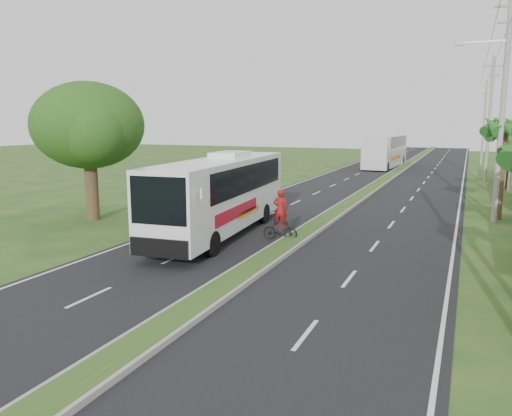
% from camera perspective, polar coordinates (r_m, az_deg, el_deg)
% --- Properties ---
extents(ground, '(180.00, 180.00, 0.00)m').
position_cam_1_polar(ground, '(14.54, -7.87, -12.00)').
color(ground, '#1E471A').
rests_on(ground, ground).
extents(road_asphalt, '(14.00, 160.00, 0.02)m').
position_cam_1_polar(road_asphalt, '(32.75, 10.37, 0.22)').
color(road_asphalt, black).
rests_on(road_asphalt, ground).
extents(median_strip, '(1.20, 160.00, 0.18)m').
position_cam_1_polar(median_strip, '(32.74, 10.37, 0.38)').
color(median_strip, gray).
rests_on(median_strip, ground).
extents(lane_edge_left, '(0.12, 160.00, 0.01)m').
position_cam_1_polar(lane_edge_left, '(34.81, -0.44, 0.93)').
color(lane_edge_left, silver).
rests_on(lane_edge_left, ground).
extents(lane_edge_right, '(0.12, 160.00, 0.01)m').
position_cam_1_polar(lane_edge_right, '(31.99, 22.14, -0.59)').
color(lane_edge_right, silver).
rests_on(lane_edge_right, ground).
extents(palm_verge_c, '(2.40, 2.40, 5.85)m').
position_cam_1_polar(palm_verge_c, '(30.59, 26.70, 8.30)').
color(palm_verge_c, '#473321').
rests_on(palm_verge_c, ground).
extents(palm_verge_d, '(2.40, 2.40, 5.25)m').
position_cam_1_polar(palm_verge_d, '(39.61, 26.61, 7.59)').
color(palm_verge_d, '#473321').
rests_on(palm_verge_d, ground).
extents(shade_tree, '(6.30, 6.00, 7.54)m').
position_cam_1_polar(shade_tree, '(28.83, -18.75, 8.61)').
color(shade_tree, '#473321').
rests_on(shade_tree, ground).
extents(utility_pole_b, '(3.20, 0.28, 12.00)m').
position_cam_1_polar(utility_pole_b, '(29.58, 26.33, 10.52)').
color(utility_pole_b, gray).
rests_on(utility_pole_b, ground).
extents(utility_pole_c, '(1.60, 0.28, 11.00)m').
position_cam_1_polar(utility_pole_c, '(49.56, 25.13, 9.25)').
color(utility_pole_c, gray).
rests_on(utility_pole_c, ground).
extents(utility_pole_d, '(1.60, 0.28, 10.50)m').
position_cam_1_polar(utility_pole_d, '(69.55, 24.61, 8.98)').
color(utility_pole_d, gray).
rests_on(utility_pole_d, ground).
extents(coach_bus_main, '(3.54, 12.29, 3.92)m').
position_cam_1_polar(coach_bus_main, '(23.91, -3.93, 2.04)').
color(coach_bus_main, white).
rests_on(coach_bus_main, ground).
extents(coach_bus_far, '(3.36, 13.03, 3.77)m').
position_cam_1_polar(coach_bus_far, '(62.07, 14.62, 6.51)').
color(coach_bus_far, silver).
rests_on(coach_bus_far, ground).
extents(motorcyclist, '(1.64, 0.63, 2.36)m').
position_cam_1_polar(motorcyclist, '(22.83, 2.78, -1.53)').
color(motorcyclist, black).
rests_on(motorcyclist, ground).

